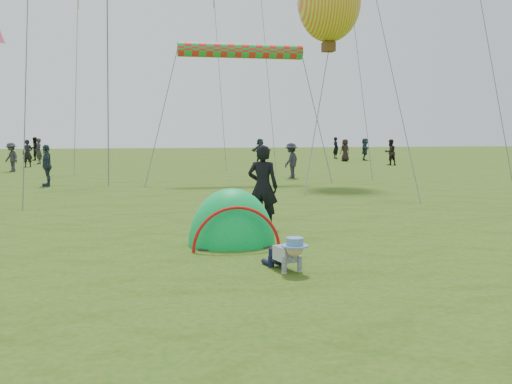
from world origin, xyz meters
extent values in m
plane|color=#26520C|center=(0.00, 0.00, 0.00)|extent=(140.00, 140.00, 0.00)
ellipsoid|color=#00A141|center=(-0.88, 1.74, 0.00)|extent=(1.72, 1.43, 2.21)
imported|color=black|center=(0.11, 3.41, 0.95)|extent=(0.82, 0.70, 1.90)
imported|color=black|center=(-9.50, 28.62, 0.86)|extent=(0.68, 0.49, 1.72)
imported|color=black|center=(-10.58, 37.47, 0.90)|extent=(1.11, 1.08, 1.80)
imported|color=#283846|center=(-6.32, 15.08, 0.84)|extent=(0.63, 1.06, 1.69)
imported|color=#282834|center=(4.43, 17.02, 0.84)|extent=(1.18, 1.23, 1.68)
imported|color=black|center=(12.51, 31.53, 0.83)|extent=(0.94, 0.78, 1.66)
imported|color=#21333D|center=(14.49, 32.47, 0.86)|extent=(1.15, 1.65, 1.72)
imported|color=black|center=(13.27, 35.74, 0.89)|extent=(0.49, 0.69, 1.77)
imported|color=#2E2D32|center=(-9.58, 24.41, 0.80)|extent=(1.15, 1.16, 1.61)
imported|color=#1B2529|center=(5.52, 29.31, 0.87)|extent=(1.69, 1.13, 1.75)
imported|color=#2D2C35|center=(-9.43, 32.24, 0.88)|extent=(0.68, 0.77, 1.76)
imported|color=black|center=(13.66, 26.10, 0.86)|extent=(0.95, 0.81, 1.71)
cylinder|color=red|center=(1.80, 15.82, 5.72)|extent=(5.49, 0.64, 0.64)
camera|label=1|loc=(-2.61, -9.15, 2.19)|focal=40.00mm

